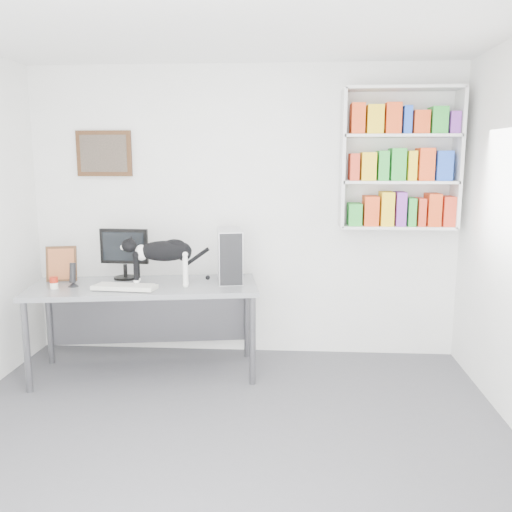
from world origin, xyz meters
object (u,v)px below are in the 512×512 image
soup_can (54,283)px  cat (163,263)px  desk (146,329)px  monitor (125,253)px  pc_tower (230,255)px  speaker (73,274)px  leaning_print (61,263)px  keyboard (125,287)px  bookshelf (400,159)px

soup_can → cat: bearing=9.7°
desk → monitor: bearing=127.6°
pc_tower → cat: (-0.53, -0.27, -0.02)m
pc_tower → soup_can: pc_tower is taller
cat → speaker: bearing=176.0°
pc_tower → leaning_print: bearing=175.8°
pc_tower → speaker: (-1.29, -0.33, -0.12)m
monitor → soup_can: 0.65m
keyboard → leaning_print: leaning_print is taller
desk → monitor: (-0.23, 0.22, 0.63)m
monitor → keyboard: bearing=-70.6°
speaker → soup_can: 0.16m
bookshelf → pc_tower: 1.72m
desk → leaning_print: size_ratio=5.99×
keyboard → soup_can: size_ratio=5.24×
bookshelf → keyboard: (-2.31, -0.67, -1.04)m
speaker → soup_can: (-0.13, -0.08, -0.06)m
cat → monitor: bearing=138.6°
speaker → cat: 0.76m
desk → keyboard: 0.47m
speaker → pc_tower: bearing=20.2°
leaning_print → cat: size_ratio=0.49×
keyboard → soup_can: (-0.59, -0.01, 0.03)m
bookshelf → monitor: bookshelf is taller
monitor → leaning_print: bearing=-163.5°
keyboard → bookshelf: bearing=20.6°
bookshelf → pc_tower: bearing=-169.9°
desk → soup_can: bearing=-173.7°
pc_tower → speaker: pc_tower is taller
bookshelf → soup_can: bookshelf is taller
pc_tower → cat: bearing=-162.9°
desk → monitor: monitor is taller
desk → speaker: speaker is taller
bookshelf → speaker: size_ratio=5.90×
speaker → leaning_print: (-0.18, 0.20, 0.05)m
soup_can → cat: size_ratio=0.15×
soup_can → desk: bearing=15.2°
bookshelf → speaker: bookshelf is taller
bookshelf → leaning_print: bookshelf is taller
bookshelf → soup_can: 3.14m
soup_can → cat: cat is taller
monitor → pc_tower: (0.94, 0.01, -0.00)m
keyboard → speaker: size_ratio=2.43×
soup_can → keyboard: bearing=1.4°
speaker → leaning_print: 0.27m
cat → desk: bearing=157.9°
cat → pc_tower: bearing=17.5°
monitor → keyboard: 0.46m
pc_tower → leaning_print: pc_tower is taller
bookshelf → pc_tower: (-1.48, -0.26, -0.83)m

